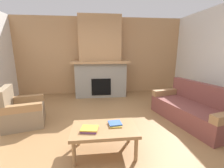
{
  "coord_description": "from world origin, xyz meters",
  "views": [
    {
      "loc": [
        -0.19,
        -2.68,
        1.6
      ],
      "look_at": [
        0.23,
        1.09,
        0.74
      ],
      "focal_mm": 24.4,
      "sensor_mm": 36.0,
      "label": 1
    }
  ],
  "objects_px": {
    "fireplace": "(100,62)",
    "coffee_table": "(105,131)",
    "couch": "(193,109)",
    "armchair": "(22,112)"
  },
  "relations": [
    {
      "from": "fireplace",
      "to": "coffee_table",
      "type": "height_order",
      "value": "fireplace"
    },
    {
      "from": "couch",
      "to": "armchair",
      "type": "xyz_separation_m",
      "value": [
        -3.75,
        0.27,
        0.01
      ]
    },
    {
      "from": "armchair",
      "to": "coffee_table",
      "type": "distance_m",
      "value": 2.05
    },
    {
      "from": "fireplace",
      "to": "couch",
      "type": "xyz_separation_m",
      "value": [
        1.97,
        -2.32,
        -0.88
      ]
    },
    {
      "from": "fireplace",
      "to": "couch",
      "type": "distance_m",
      "value": 3.17
    },
    {
      "from": "couch",
      "to": "coffee_table",
      "type": "xyz_separation_m",
      "value": [
        -2.04,
        -0.86,
        0.09
      ]
    },
    {
      "from": "fireplace",
      "to": "coffee_table",
      "type": "relative_size",
      "value": 2.7
    },
    {
      "from": "armchair",
      "to": "coffee_table",
      "type": "height_order",
      "value": "armchair"
    },
    {
      "from": "armchair",
      "to": "coffee_table",
      "type": "relative_size",
      "value": 0.93
    },
    {
      "from": "fireplace",
      "to": "armchair",
      "type": "xyz_separation_m",
      "value": [
        -1.77,
        -2.05,
        -0.87
      ]
    }
  ]
}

